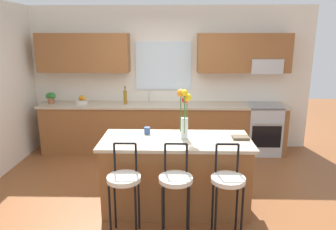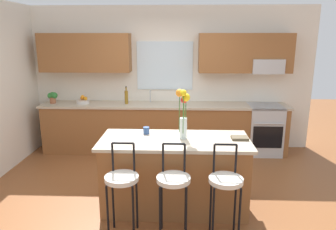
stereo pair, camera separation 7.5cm
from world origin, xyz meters
name	(u,v)px [view 1 (the left image)]	position (x,y,z in m)	size (l,w,h in m)	color
ground_plane	(159,193)	(0.00, 0.00, 0.00)	(14.00, 14.00, 0.00)	brown
back_wall_assembly	(165,71)	(0.04, 1.99, 1.51)	(5.60, 0.50, 2.70)	silver
counter_run	(163,128)	(0.00, 1.70, 0.47)	(4.56, 0.64, 0.92)	brown
sink_faucet	(149,95)	(-0.27, 1.84, 1.06)	(0.02, 0.13, 0.23)	#B7BABC
oven_range	(262,129)	(1.86, 1.68, 0.46)	(0.60, 0.64, 0.92)	#B7BABC
kitchen_island	(176,173)	(0.24, -0.34, 0.46)	(1.84, 0.81, 0.92)	brown
bar_stool_near	(124,182)	(-0.31, -0.96, 0.64)	(0.36, 0.36, 1.04)	black
bar_stool_middle	(176,183)	(0.24, -0.96, 0.64)	(0.36, 0.36, 1.04)	black
bar_stool_far	(228,184)	(0.79, -0.96, 0.64)	(0.36, 0.36, 1.04)	black
flower_vase	(184,110)	(0.34, -0.31, 1.28)	(0.17, 0.14, 0.62)	silver
mug_ceramic	(147,131)	(-0.13, -0.14, 0.97)	(0.08, 0.08, 0.09)	#33518C
cookbook	(241,138)	(1.03, -0.31, 0.94)	(0.20, 0.15, 0.03)	brown
fruit_bowl_oranges	(82,101)	(-1.52, 1.70, 0.97)	(0.24, 0.24, 0.16)	silver
bottle_olive_oil	(125,97)	(-0.70, 1.70, 1.05)	(0.06, 0.06, 0.33)	olive
potted_plant_small	(51,97)	(-2.10, 1.70, 1.05)	(0.20, 0.14, 0.21)	#9E5B3D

